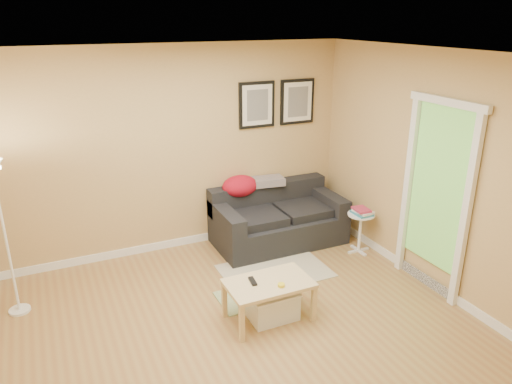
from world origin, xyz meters
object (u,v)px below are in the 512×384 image
sofa (279,216)px  side_table (360,233)px  book_stack (362,211)px  floor_lamp (7,244)px  storage_bin (272,304)px  coffee_table (269,300)px

sofa → side_table: (0.82, -0.69, -0.11)m
book_stack → floor_lamp: 4.04m
storage_bin → side_table: 1.88m
storage_bin → book_stack: (1.67, 0.82, 0.42)m
storage_bin → book_stack: size_ratio=1.91×
coffee_table → book_stack: 1.93m
sofa → floor_lamp: floor_lamp is taller
coffee_table → floor_lamp: size_ratio=0.51×
side_table → storage_bin: bearing=-153.5°
floor_lamp → coffee_table: bearing=-27.5°
sofa → side_table: 1.08m
storage_bin → floor_lamp: size_ratio=0.30×
coffee_table → side_table: (1.72, 0.84, 0.05)m
book_stack → coffee_table: bearing=-164.5°
sofa → coffee_table: sofa is taller
book_stack → storage_bin: bearing=-163.9°
side_table → book_stack: size_ratio=2.07×
sofa → coffee_table: 1.77m
book_stack → sofa: bearing=129.3°
coffee_table → storage_bin: bearing=17.0°
coffee_table → side_table: bearing=43.8°
side_table → floor_lamp: bearing=174.9°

